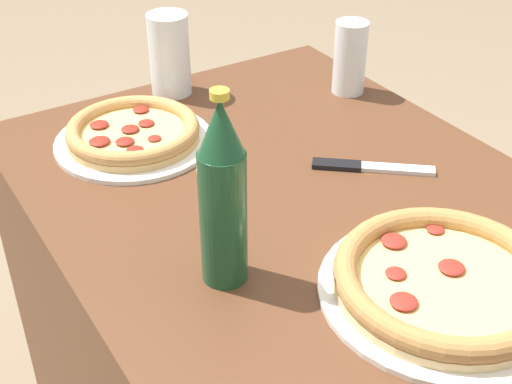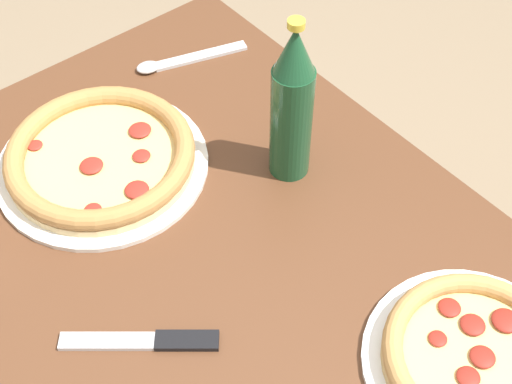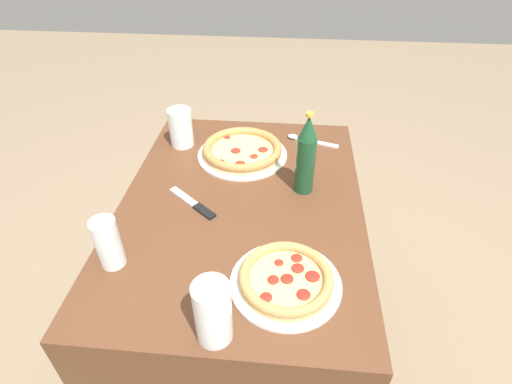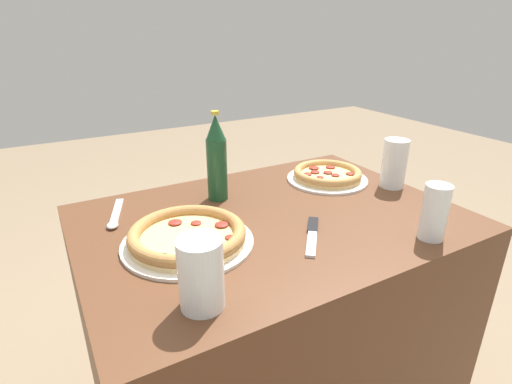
{
  "view_description": "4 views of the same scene",
  "coord_description": "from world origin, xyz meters",
  "px_view_note": "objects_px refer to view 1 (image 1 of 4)",
  "views": [
    {
      "loc": [
        0.69,
        -0.52,
        1.31
      ],
      "look_at": [
        0.01,
        -0.1,
        0.78
      ],
      "focal_mm": 50.0,
      "sensor_mm": 36.0,
      "label": 1
    },
    {
      "loc": [
        -0.43,
        0.3,
        1.49
      ],
      "look_at": [
        0.01,
        -0.07,
        0.81
      ],
      "focal_mm": 50.0,
      "sensor_mm": 36.0,
      "label": 2
    },
    {
      "loc": [
        -0.91,
        -0.13,
        1.46
      ],
      "look_at": [
        -0.01,
        -0.04,
        0.77
      ],
      "focal_mm": 28.0,
      "sensor_mm": 36.0,
      "label": 3
    },
    {
      "loc": [
        0.51,
        0.81,
        1.19
      ],
      "look_at": [
        0.0,
        -0.08,
        0.76
      ],
      "focal_mm": 28.0,
      "sensor_mm": 36.0,
      "label": 4
    }
  ],
  "objects_px": {
    "pizza_salami": "(133,134)",
    "glass_water": "(350,61)",
    "glass_iced_tea": "(170,57)",
    "pizza_veggie": "(444,282)",
    "beer_bottle": "(223,195)",
    "knife": "(367,167)"
  },
  "relations": [
    {
      "from": "pizza_salami",
      "to": "glass_iced_tea",
      "type": "xyz_separation_m",
      "value": [
        -0.14,
        0.14,
        0.05
      ]
    },
    {
      "from": "pizza_salami",
      "to": "pizza_veggie",
      "type": "xyz_separation_m",
      "value": [
        0.55,
        0.17,
        0.0
      ]
    },
    {
      "from": "pizza_salami",
      "to": "beer_bottle",
      "type": "distance_m",
      "value": 0.39
    },
    {
      "from": "pizza_salami",
      "to": "glass_water",
      "type": "bearing_deg",
      "value": 86.13
    },
    {
      "from": "pizza_salami",
      "to": "pizza_veggie",
      "type": "distance_m",
      "value": 0.57
    },
    {
      "from": "pizza_veggie",
      "to": "beer_bottle",
      "type": "bearing_deg",
      "value": -129.49
    },
    {
      "from": "pizza_veggie",
      "to": "knife",
      "type": "relative_size",
      "value": 1.88
    },
    {
      "from": "pizza_salami",
      "to": "glass_iced_tea",
      "type": "height_order",
      "value": "glass_iced_tea"
    },
    {
      "from": "glass_iced_tea",
      "to": "knife",
      "type": "bearing_deg",
      "value": 18.11
    },
    {
      "from": "glass_water",
      "to": "beer_bottle",
      "type": "distance_m",
      "value": 0.58
    },
    {
      "from": "pizza_salami",
      "to": "knife",
      "type": "relative_size",
      "value": 1.61
    },
    {
      "from": "glass_water",
      "to": "knife",
      "type": "height_order",
      "value": "glass_water"
    },
    {
      "from": "knife",
      "to": "beer_bottle",
      "type": "bearing_deg",
      "value": -71.66
    },
    {
      "from": "pizza_salami",
      "to": "glass_water",
      "type": "height_order",
      "value": "glass_water"
    },
    {
      "from": "pizza_veggie",
      "to": "glass_water",
      "type": "xyz_separation_m",
      "value": [
        -0.52,
        0.26,
        0.04
      ]
    },
    {
      "from": "pizza_veggie",
      "to": "glass_iced_tea",
      "type": "xyz_separation_m",
      "value": [
        -0.69,
        -0.03,
        0.05
      ]
    },
    {
      "from": "pizza_veggie",
      "to": "glass_iced_tea",
      "type": "relative_size",
      "value": 2.02
    },
    {
      "from": "pizza_salami",
      "to": "beer_bottle",
      "type": "bearing_deg",
      "value": -6.11
    },
    {
      "from": "glass_iced_tea",
      "to": "beer_bottle",
      "type": "bearing_deg",
      "value": -19.41
    },
    {
      "from": "pizza_salami",
      "to": "glass_water",
      "type": "distance_m",
      "value": 0.43
    },
    {
      "from": "pizza_salami",
      "to": "knife",
      "type": "distance_m",
      "value": 0.39
    },
    {
      "from": "glass_water",
      "to": "glass_iced_tea",
      "type": "xyz_separation_m",
      "value": [
        -0.17,
        -0.28,
        0.01
      ]
    }
  ]
}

